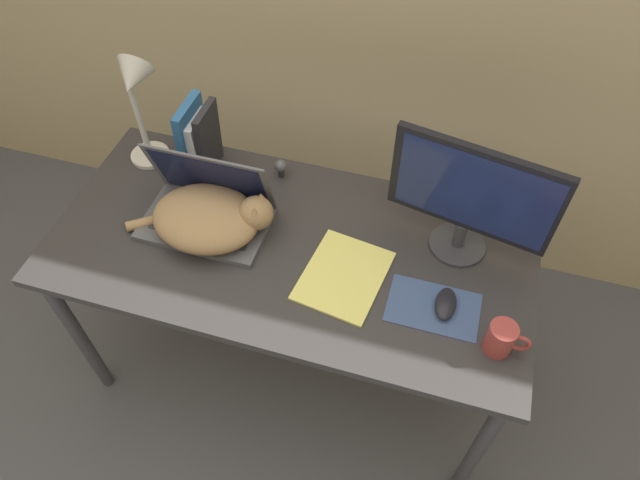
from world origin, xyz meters
The scene contains 12 objects.
ground_plane centered at (0.00, 0.00, 0.00)m, with size 12.00×12.00×0.00m, color #4C4C51.
desk centered at (0.00, 0.35, 0.65)m, with size 1.45×0.70×0.73m.
laptop centered at (-0.27, 0.37, 0.77)m, with size 0.38×0.24×0.24m.
cat centered at (-0.24, 0.33, 0.79)m, with size 0.45×0.26×0.14m.
external_monitor centered at (0.48, 0.49, 0.94)m, with size 0.46×0.17×0.38m.
mousepad centered at (0.45, 0.25, 0.73)m, with size 0.25×0.16×0.00m.
computer_mouse centered at (0.48, 0.26, 0.74)m, with size 0.06×0.11×0.03m.
book_row centered at (-0.39, 0.59, 0.84)m, with size 0.09×0.16×0.25m.
desk_lamp centered at (-0.54, 0.55, 1.01)m, with size 0.17×0.17×0.42m.
notepad centered at (0.18, 0.28, 0.73)m, with size 0.26×0.30×0.01m.
webcam centered at (-0.12, 0.62, 0.77)m, with size 0.04×0.04×0.07m.
mug centered at (0.63, 0.18, 0.77)m, with size 0.11×0.07×0.10m.
Camera 1 is at (0.39, -0.64, 2.06)m, focal length 32.00 mm.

